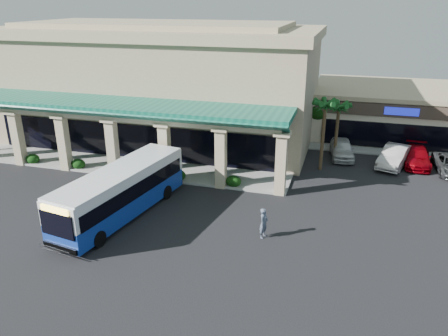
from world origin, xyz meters
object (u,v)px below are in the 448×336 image
(car_red, at_px, (417,157))
(transit_bus, at_px, (122,193))
(car_silver, at_px, (342,149))
(pedestrian, at_px, (264,223))
(car_white, at_px, (395,156))

(car_red, bearing_deg, transit_bus, -138.99)
(car_silver, bearing_deg, pedestrian, -111.91)
(transit_bus, height_order, car_white, transit_bus)
(pedestrian, distance_m, car_silver, 16.36)
(car_red, bearing_deg, pedestrian, -120.22)
(car_white, bearing_deg, car_red, 40.13)
(pedestrian, relative_size, car_white, 0.36)
(pedestrian, xyz_separation_m, car_white, (8.43, 14.90, -0.08))
(car_white, bearing_deg, car_silver, -174.34)
(transit_bus, height_order, car_red, transit_bus)
(transit_bus, distance_m, car_silver, 20.66)
(pedestrian, distance_m, car_red, 18.78)
(pedestrian, xyz_separation_m, car_red, (10.34, 15.68, -0.21))
(transit_bus, relative_size, pedestrian, 6.12)
(pedestrian, relative_size, car_red, 0.37)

